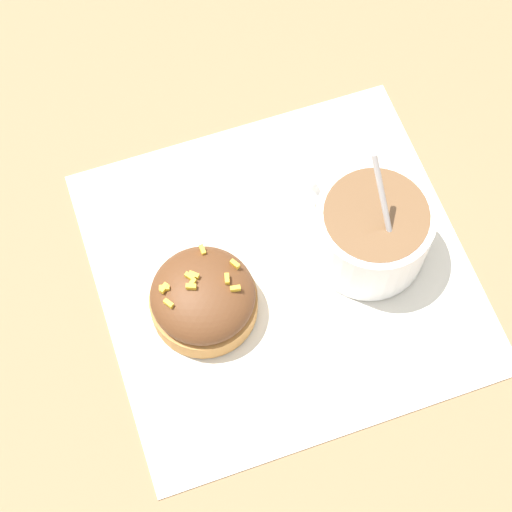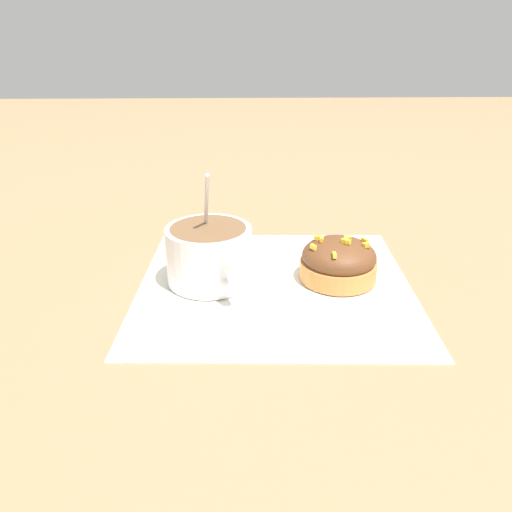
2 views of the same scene
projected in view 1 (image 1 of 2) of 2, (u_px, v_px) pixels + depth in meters
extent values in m
plane|color=#93704C|center=(283.00, 271.00, 0.64)|extent=(3.00, 3.00, 0.00)
cube|color=white|center=(283.00, 270.00, 0.63)|extent=(0.28, 0.27, 0.00)
cylinder|color=white|center=(372.00, 232.00, 0.61)|extent=(0.08, 0.08, 0.06)
cylinder|color=brown|center=(376.00, 217.00, 0.59)|extent=(0.07, 0.07, 0.01)
torus|color=white|center=(324.00, 192.00, 0.63)|extent=(0.02, 0.04, 0.04)
ellipsoid|color=silver|center=(350.00, 220.00, 0.64)|extent=(0.02, 0.03, 0.01)
cylinder|color=silver|center=(388.00, 223.00, 0.58)|extent=(0.01, 0.06, 0.10)
cylinder|color=#C18442|center=(204.00, 303.00, 0.61)|extent=(0.08, 0.08, 0.02)
ellipsoid|color=brown|center=(203.00, 295.00, 0.60)|extent=(0.07, 0.07, 0.03)
cube|color=yellow|center=(203.00, 250.00, 0.60)|extent=(0.00, 0.01, 0.00)
cube|color=yellow|center=(194.00, 275.00, 0.58)|extent=(0.01, 0.01, 0.00)
cube|color=yellow|center=(192.00, 283.00, 0.58)|extent=(0.01, 0.01, 0.00)
cube|color=yellow|center=(166.00, 294.00, 0.58)|extent=(0.01, 0.01, 0.00)
cube|color=yellow|center=(191.00, 287.00, 0.58)|extent=(0.01, 0.01, 0.00)
cube|color=yellow|center=(236.00, 268.00, 0.59)|extent=(0.01, 0.01, 0.00)
cube|color=yellow|center=(190.00, 278.00, 0.58)|extent=(0.01, 0.01, 0.00)
cube|color=yellow|center=(165.00, 288.00, 0.58)|extent=(0.01, 0.01, 0.00)
cube|color=yellow|center=(235.00, 289.00, 0.58)|extent=(0.01, 0.00, 0.00)
cube|color=yellow|center=(169.00, 303.00, 0.58)|extent=(0.01, 0.01, 0.00)
cube|color=yellow|center=(227.00, 279.00, 0.58)|extent=(0.00, 0.01, 0.00)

